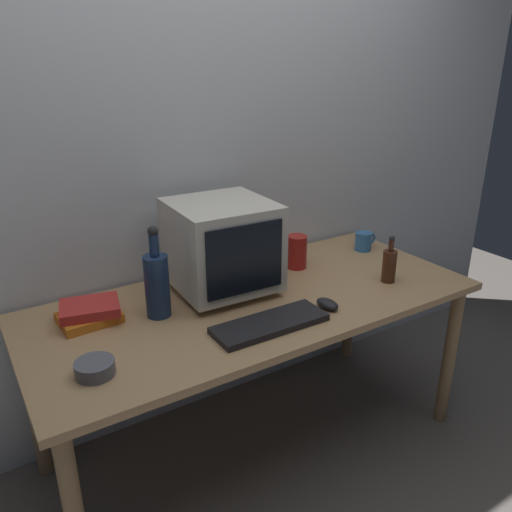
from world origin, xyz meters
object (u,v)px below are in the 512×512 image
Objects in this scene: bottle_tall at (157,283)px; bottle_short at (389,265)px; mug at (364,241)px; crt_monitor at (222,246)px; computer_mouse at (327,304)px; book_stack at (90,313)px; keyboard at (270,324)px; cd_spindle at (95,368)px; metal_canister at (297,252)px.

bottle_short is at bearing -14.04° from bottle_tall.
crt_monitor is at bearing -177.48° from mug.
computer_mouse is 0.29× the size of bottle_tall.
computer_mouse is 0.64m from bottle_tall.
bottle_tall reaches higher than book_stack.
cd_spindle is at bearing 176.76° from keyboard.
mug is at bearing 62.36° from bottle_short.
computer_mouse reaches higher than keyboard.
computer_mouse is at bearing 1.00° from keyboard.
book_stack is (-0.23, 0.09, -0.10)m from bottle_tall.
book_stack is (-1.17, 0.32, -0.04)m from bottle_short.
metal_canister reaches higher than keyboard.
keyboard is 0.65m from book_stack.
keyboard is at bearing -136.10° from metal_canister.
bottle_tall is at bearing -174.90° from mug.
crt_monitor is 0.56m from book_stack.
keyboard is 0.61m from cd_spindle.
bottle_short is (0.94, -0.23, -0.05)m from bottle_tall.
cd_spindle is 1.07m from metal_canister.
bottle_short reaches higher than book_stack.
computer_mouse is (0.26, 0.00, 0.01)m from keyboard.
cd_spindle is (-0.61, -0.32, -0.17)m from crt_monitor.
mug is 1.47m from cd_spindle.
bottle_tall is 0.26m from book_stack.
bottle_short is at bearing -25.21° from crt_monitor.
bottle_tall is at bearing -168.15° from crt_monitor.
keyboard is at bearing -3.76° from cd_spindle.
bottle_short is at bearing -54.50° from metal_canister.
keyboard is 0.57m from metal_canister.
cd_spindle is (-0.31, -0.25, -0.11)m from bottle_tall.
metal_canister is at bearing -179.66° from mug.
crt_monitor is at bearing 27.36° from cd_spindle.
keyboard is 0.91m from mug.
bottle_tall is 1.70× the size of bottle_short.
bottle_tall is 2.89× the size of mug.
book_stack is at bearing 158.92° from bottle_tall.
bottle_short reaches higher than mug.
cd_spindle is (-0.60, 0.04, 0.01)m from keyboard.
mug is (0.18, 0.33, -0.03)m from bottle_short.
cd_spindle is (-1.25, -0.02, -0.05)m from bottle_short.
crt_monitor is 0.40m from keyboard.
computer_mouse is 0.87m from cd_spindle.
computer_mouse is 0.83× the size of cd_spindle.
computer_mouse is at bearing -2.48° from cd_spindle.
crt_monitor is 1.97× the size of bottle_short.
metal_canister is at bearing 64.89° from computer_mouse.
book_stack is at bearing 76.96° from cd_spindle.
metal_canister is at bearing 4.77° from crt_monitor.
bottle_tall reaches higher than computer_mouse.
keyboard is 0.65m from bottle_short.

